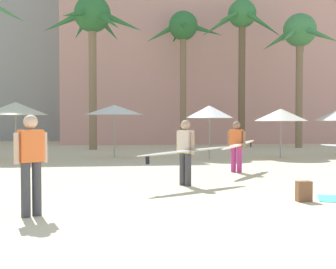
% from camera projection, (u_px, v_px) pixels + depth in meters
% --- Properties ---
extents(ground, '(120.00, 120.00, 0.00)m').
position_uv_depth(ground, '(196.00, 229.00, 6.86)').
color(ground, beige).
extents(hotel_pink, '(25.04, 11.62, 15.48)m').
position_uv_depth(hotel_pink, '(225.00, 45.00, 36.41)').
color(hotel_pink, '#DB9989').
rests_on(hotel_pink, ground).
extents(palm_tree_far_left, '(4.62, 4.87, 7.96)m').
position_uv_depth(palm_tree_far_left, '(300.00, 38.00, 26.54)').
color(palm_tree_far_left, '#896B4C').
rests_on(palm_tree_far_left, ground).
extents(palm_tree_left, '(5.19, 5.32, 9.05)m').
position_uv_depth(palm_tree_left, '(242.00, 27.00, 27.49)').
color(palm_tree_left, brown).
rests_on(palm_tree_left, ground).
extents(palm_tree_center, '(5.03, 5.10, 8.48)m').
position_uv_depth(palm_tree_center, '(183.00, 35.00, 28.06)').
color(palm_tree_center, '#896B4C').
rests_on(palm_tree_center, ground).
extents(palm_tree_right, '(5.62, 5.27, 8.59)m').
position_uv_depth(palm_tree_right, '(93.00, 24.00, 24.92)').
color(palm_tree_right, '#896B4C').
rests_on(palm_tree_right, ground).
extents(cafe_umbrella_0, '(2.04, 2.04, 2.28)m').
position_uv_depth(cafe_umbrella_0, '(209.00, 112.00, 19.25)').
color(cafe_umbrella_0, gray).
rests_on(cafe_umbrella_0, ground).
extents(cafe_umbrella_1, '(2.61, 2.61, 2.39)m').
position_uv_depth(cafe_umbrella_1, '(15.00, 109.00, 18.24)').
color(cafe_umbrella_1, gray).
rests_on(cafe_umbrella_1, ground).
extents(cafe_umbrella_2, '(2.56, 2.56, 2.32)m').
position_uv_depth(cafe_umbrella_2, '(114.00, 110.00, 19.48)').
color(cafe_umbrella_2, gray).
rests_on(cafe_umbrella_2, ground).
extents(cafe_umbrella_3, '(2.32, 2.32, 2.15)m').
position_uv_depth(cafe_umbrella_3, '(281.00, 115.00, 19.53)').
color(cafe_umbrella_3, gray).
rests_on(cafe_umbrella_3, ground).
extents(backpack, '(0.30, 0.25, 0.42)m').
position_uv_depth(backpack, '(304.00, 192.00, 9.15)').
color(backpack, brown).
rests_on(backpack, ground).
extents(person_far_right, '(2.79, 1.92, 1.66)m').
position_uv_depth(person_far_right, '(186.00, 150.00, 11.22)').
color(person_far_right, '#3D3D42').
rests_on(person_far_right, ground).
extents(person_far_left, '(1.95, 2.56, 1.62)m').
position_uv_depth(person_far_left, '(237.00, 145.00, 14.07)').
color(person_far_left, '#B7337F').
rests_on(person_far_left, ground).
extents(person_near_right, '(0.55, 0.42, 1.76)m').
position_uv_depth(person_near_right, '(31.00, 161.00, 7.70)').
color(person_near_right, '#3D3D42').
rests_on(person_near_right, ground).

